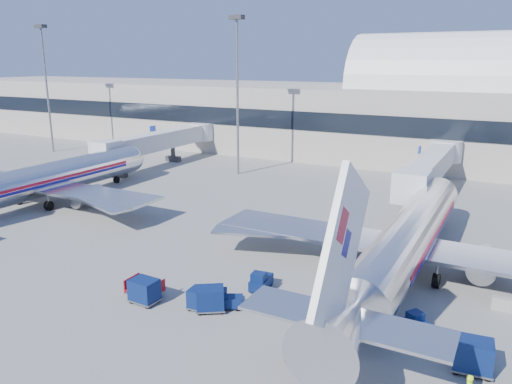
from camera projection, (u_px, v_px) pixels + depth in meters
The scene contains 17 objects.
ground at pixel (265, 272), 40.21m from camera, with size 260.00×260.00×0.00m, color gray.
terminal at pixel (338, 111), 92.17m from camera, with size 170.00×28.15×21.00m.
airliner_main at pixel (406, 241), 38.72m from camera, with size 32.00×37.26×12.07m.
airliner_mid at pixel (38, 181), 57.95m from camera, with size 32.00×37.26×12.07m.
jetbridge_near at pixel (433, 165), 61.96m from camera, with size 4.40×27.50×6.25m.
jetbridge_mid at pixel (164, 140), 81.19m from camera, with size 4.40×27.50×6.25m.
mast_far_west at pixel (45, 70), 89.44m from camera, with size 2.00×1.20×22.60m.
mast_west at pixel (237, 73), 71.13m from camera, with size 2.00×1.20×22.60m.
tug_lead at pixel (226, 300), 34.18m from camera, with size 2.33×1.88×1.36m.
tug_right at pixel (419, 326), 30.83m from camera, with size 2.32×2.00×1.36m.
tug_left at pixel (261, 281), 36.91m from camera, with size 1.38×2.39×1.49m.
cart_train_a at pixel (210, 299), 33.71m from camera, with size 2.41×2.28×1.69m.
cart_train_b at pixel (201, 299), 33.90m from camera, with size 1.79×1.42×1.49m.
cart_train_c at pixel (144, 290), 34.85m from camera, with size 2.02×1.58×1.74m.
cart_solo_near at pixel (302, 347), 28.11m from camera, with size 2.06×1.75×1.58m.
cart_solo_far at pixel (473, 355), 27.07m from camera, with size 2.27×1.82×1.86m.
cart_open_red at pixel (145, 291), 35.80m from camera, with size 2.48×1.78×0.66m.
Camera 1 is at (16.98, -33.14, 16.50)m, focal length 35.00 mm.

